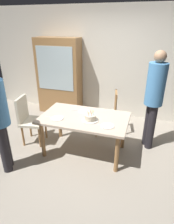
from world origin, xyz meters
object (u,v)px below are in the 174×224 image
object	(u,v)px
chair_spindle_back	(107,114)
china_cabinet	(59,77)
dining_table	(84,121)
plate_near_celebrant	(57,118)
chair_upholstered	(29,118)
plate_near_guest	(107,126)
plate_far_side	(84,111)
birthday_cake	(90,118)
person_guest	(154,96)

from	to	relation	value
chair_spindle_back	china_cabinet	size ratio (longest dim) A/B	0.50
china_cabinet	dining_table	bearing A→B (deg)	-52.45
plate_near_celebrant	chair_upholstered	xyz separation A→B (m)	(-0.73, 0.20, -0.20)
chair_spindle_back	china_cabinet	world-z (taller)	china_cabinet
plate_near_guest	plate_far_side	bearing A→B (deg)	142.46
chair_upholstered	plate_near_celebrant	bearing A→B (deg)	-15.30
plate_far_side	china_cabinet	world-z (taller)	china_cabinet
plate_near_celebrant	china_cabinet	distance (m)	1.94
plate_far_side	plate_near_celebrant	bearing A→B (deg)	-129.92
birthday_cake	plate_near_celebrant	distance (m)	0.57
chair_spindle_back	chair_upholstered	size ratio (longest dim) A/B	1.00
plate_far_side	china_cabinet	size ratio (longest dim) A/B	0.12
plate_far_side	chair_upholstered	world-z (taller)	chair_upholstered
plate_near_celebrant	chair_spindle_back	bearing A→B (deg)	56.32
dining_table	birthday_cake	world-z (taller)	birthday_cake
dining_table	plate_far_side	distance (m)	0.24
plate_near_guest	chair_upholstered	bearing A→B (deg)	172.89
plate_near_guest	chair_upholstered	xyz separation A→B (m)	(-1.60, 0.20, -0.20)
plate_near_celebrant	china_cabinet	xyz separation A→B (m)	(-0.78, 1.76, 0.22)
plate_near_celebrant	plate_near_guest	distance (m)	0.87
plate_near_guest	person_guest	bearing A→B (deg)	49.32
chair_upholstered	chair_spindle_back	bearing A→B (deg)	29.50
plate_far_side	plate_near_guest	bearing A→B (deg)	-37.54
dining_table	person_guest	xyz separation A→B (m)	(1.11, 0.56, 0.41)
chair_spindle_back	chair_upholstered	xyz separation A→B (m)	(-1.38, -0.78, 0.07)
plate_near_guest	person_guest	world-z (taller)	person_guest
plate_far_side	chair_spindle_back	world-z (taller)	chair_spindle_back
dining_table	chair_upholstered	bearing A→B (deg)	-179.79
dining_table	birthday_cake	size ratio (longest dim) A/B	5.41
plate_far_side	birthday_cake	bearing A→B (deg)	-54.60
plate_near_celebrant	chair_spindle_back	world-z (taller)	chair_spindle_back
birthday_cake	chair_spindle_back	world-z (taller)	chair_spindle_back
birthday_cake	plate_far_side	distance (m)	0.37
plate_near_celebrant	plate_near_guest	bearing A→B (deg)	0.00
plate_far_side	chair_spindle_back	size ratio (longest dim) A/B	0.23
birthday_cake	person_guest	bearing A→B (deg)	34.01
dining_table	plate_near_celebrant	size ratio (longest dim) A/B	6.88
dining_table	plate_near_celebrant	xyz separation A→B (m)	(-0.42, -0.20, 0.10)
dining_table	chair_spindle_back	bearing A→B (deg)	73.00
dining_table	chair_upholstered	distance (m)	1.15
chair_upholstered	plate_near_guest	bearing A→B (deg)	-7.11
person_guest	plate_near_guest	bearing A→B (deg)	-130.68
birthday_cake	chair_upholstered	distance (m)	1.31
plate_near_guest	china_cabinet	distance (m)	2.42
chair_upholstered	dining_table	bearing A→B (deg)	0.21
dining_table	plate_near_guest	bearing A→B (deg)	-24.14
birthday_cake	dining_table	bearing A→B (deg)	145.01
birthday_cake	plate_near_celebrant	xyz separation A→B (m)	(-0.55, -0.11, -0.04)
plate_near_celebrant	chair_spindle_back	size ratio (longest dim) A/B	0.23
plate_near_guest	chair_upholstered	distance (m)	1.62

